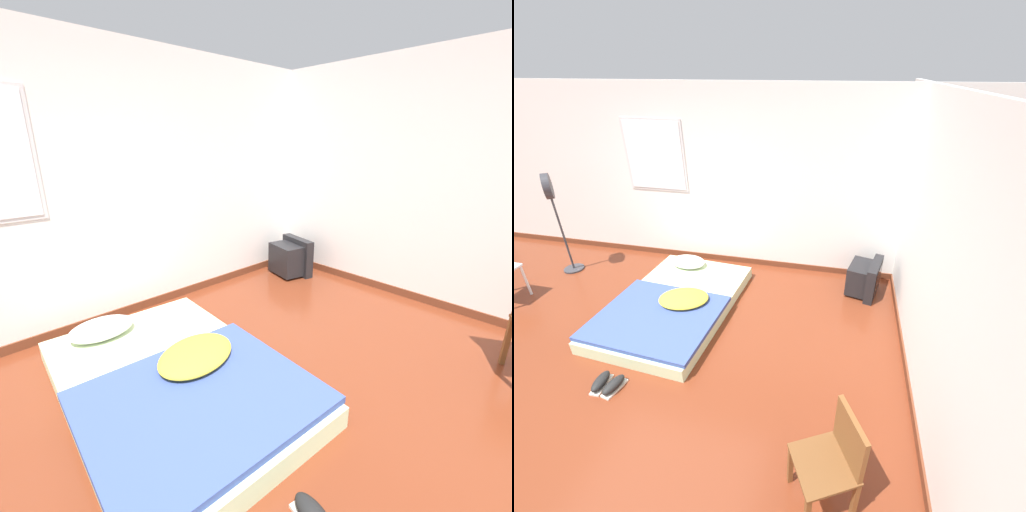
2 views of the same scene
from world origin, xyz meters
TOP-DOWN VIEW (x-y plane):
  - ground_plane at (0.00, 0.00)m, footprint 20.00×20.00m
  - wall_back at (-0.01, 2.56)m, footprint 8.00×0.08m
  - wall_right at (2.83, 0.00)m, footprint 0.08×7.46m
  - mattress_bed at (0.02, 1.15)m, footprint 1.51×2.15m
  - crt_tv at (2.38, 2.10)m, footprint 0.49×0.58m

SIDE VIEW (x-z plane):
  - ground_plane at x=0.00m, z-range 0.00..0.00m
  - mattress_bed at x=0.02m, z-range -0.04..0.26m
  - crt_tv at x=2.38m, z-range -0.01..0.48m
  - wall_right at x=2.83m, z-range -0.01..2.59m
  - wall_back at x=-0.01m, z-range -0.01..2.59m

